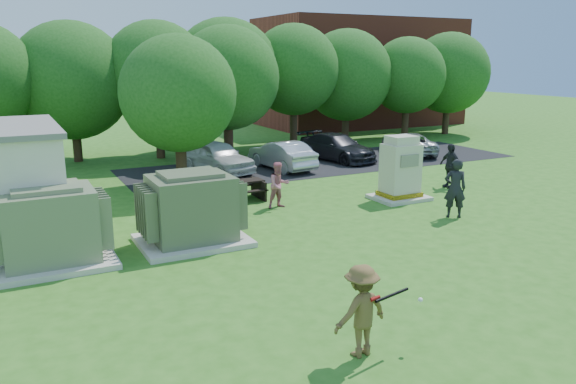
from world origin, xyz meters
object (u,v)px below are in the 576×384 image
picnic_table (240,188)px  car_white (217,156)px  generator_cabinet (400,172)px  person_walking_right (450,166)px  transformer_left (50,228)px  person_at_picnic (279,185)px  car_silver_a (282,155)px  car_silver_b (408,144)px  transformer_right (192,210)px  batter (361,311)px  person_by_generator (455,188)px  car_dark (337,147)px

picnic_table → car_white: bearing=78.7°
generator_cabinet → person_walking_right: (3.03, 0.65, -0.14)m
transformer_left → person_at_picnic: transformer_left is taller
picnic_table → car_silver_a: (4.05, 4.67, 0.20)m
picnic_table → car_silver_b: size_ratio=0.41×
person_at_picnic → car_silver_b: size_ratio=0.38×
generator_cabinet → car_silver_b: 10.18m
transformer_right → person_walking_right: transformer_right is taller
batter → car_white: 16.93m
picnic_table → car_silver_a: car_silver_a is taller
transformer_left → person_at_picnic: (7.61, 2.36, -0.16)m
transformer_left → car_white: transformer_left is taller
picnic_table → person_walking_right: person_walking_right is taller
generator_cabinet → car_silver_a: (-1.31, 7.21, -0.37)m
person_walking_right → transformer_left: bearing=-84.4°
transformer_left → car_silver_a: 13.83m
person_at_picnic → car_silver_a: (3.22, 6.24, -0.14)m
person_by_generator → car_white: size_ratio=0.46×
transformer_right → person_by_generator: size_ratio=1.53×
person_walking_right → car_silver_b: 7.93m
person_walking_right → person_at_picnic: bearing=-94.5°
person_by_generator → person_walking_right: 4.50m
batter → transformer_right: bearing=-90.3°
car_white → person_walking_right: bearing=-58.9°
transformer_left → person_walking_right: (15.16, 2.04, -0.07)m
picnic_table → car_dark: bearing=35.8°
car_dark → person_at_picnic: bearing=-145.6°
transformer_left → batter: (4.46, -7.31, -0.13)m
generator_cabinet → car_dark: (2.27, 8.03, -0.37)m
car_dark → generator_cabinet: bearing=-117.5°
car_silver_b → transformer_left: bearing=44.1°
person_at_picnic → person_walking_right: person_walking_right is taller
transformer_left → car_silver_a: bearing=38.5°
transformer_left → car_silver_b: size_ratio=0.70×
transformer_left → generator_cabinet: size_ratio=1.26×
transformer_left → person_walking_right: 15.30m
person_by_generator → car_silver_b: 12.35m
transformer_right → car_silver_b: transformer_right is taller
car_silver_a → car_white: bearing=-19.3°
transformer_right → person_walking_right: 11.64m
generator_cabinet → car_silver_b: (6.62, 7.71, -0.45)m
transformer_right → picnic_table: bearing=52.0°
picnic_table → person_walking_right: size_ratio=0.97×
transformer_right → person_walking_right: size_ratio=1.67×
transformer_right → car_silver_b: (15.06, 9.11, -0.38)m
picnic_table → car_silver_a: size_ratio=0.43×
car_dark → transformer_right: bearing=-150.3°
car_white → car_silver_b: 10.92m
person_by_generator → person_at_picnic: bearing=-6.8°
car_white → car_silver_b: size_ratio=1.01×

